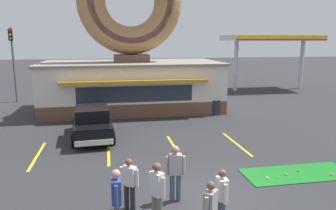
{
  "coord_description": "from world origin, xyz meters",
  "views": [
    {
      "loc": [
        -2.93,
        -9.08,
        4.84
      ],
      "look_at": [
        -0.32,
        5.0,
        2.0
      ],
      "focal_mm": 35.0,
      "sensor_mm": 36.0,
      "label": 1
    }
  ],
  "objects_px": {
    "pedestrian_clipboard_woman": "(117,198)",
    "pedestrian_beanie_man": "(175,171)",
    "traffic_light_pole": "(13,55)",
    "pedestrian_hooded_kid": "(157,191)",
    "trash_bin": "(216,107)",
    "car_black": "(92,121)",
    "pedestrian_leather_jacket_man": "(210,209)",
    "golf_ball": "(278,177)",
    "pedestrian_crossing_woman": "(222,196)",
    "pedestrian_blue_sweater_man": "(129,182)"
  },
  "relations": [
    {
      "from": "golf_ball",
      "to": "trash_bin",
      "type": "xyz_separation_m",
      "value": [
        1.08,
        10.16,
        0.45
      ]
    },
    {
      "from": "pedestrian_hooded_kid",
      "to": "golf_ball",
      "type": "bearing_deg",
      "value": 24.99
    },
    {
      "from": "pedestrian_clipboard_woman",
      "to": "traffic_light_pole",
      "type": "height_order",
      "value": "traffic_light_pole"
    },
    {
      "from": "pedestrian_blue_sweater_man",
      "to": "pedestrian_hooded_kid",
      "type": "xyz_separation_m",
      "value": [
        0.65,
        -0.96,
        0.12
      ]
    },
    {
      "from": "golf_ball",
      "to": "pedestrian_hooded_kid",
      "type": "relative_size",
      "value": 0.02
    },
    {
      "from": "car_black",
      "to": "pedestrian_hooded_kid",
      "type": "height_order",
      "value": "pedestrian_hooded_kid"
    },
    {
      "from": "golf_ball",
      "to": "pedestrian_leather_jacket_man",
      "type": "height_order",
      "value": "pedestrian_leather_jacket_man"
    },
    {
      "from": "pedestrian_crossing_woman",
      "to": "traffic_light_pole",
      "type": "bearing_deg",
      "value": 116.64
    },
    {
      "from": "pedestrian_blue_sweater_man",
      "to": "traffic_light_pole",
      "type": "distance_m",
      "value": 20.38
    },
    {
      "from": "pedestrian_blue_sweater_man",
      "to": "trash_bin",
      "type": "relative_size",
      "value": 1.59
    },
    {
      "from": "pedestrian_leather_jacket_man",
      "to": "traffic_light_pole",
      "type": "relative_size",
      "value": 0.27
    },
    {
      "from": "golf_ball",
      "to": "pedestrian_hooded_kid",
      "type": "height_order",
      "value": "pedestrian_hooded_kid"
    },
    {
      "from": "pedestrian_leather_jacket_man",
      "to": "traffic_light_pole",
      "type": "xyz_separation_m",
      "value": [
        -9.52,
        20.56,
        2.85
      ]
    },
    {
      "from": "golf_ball",
      "to": "pedestrian_blue_sweater_man",
      "type": "relative_size",
      "value": 0.03
    },
    {
      "from": "pedestrian_blue_sweater_man",
      "to": "pedestrian_clipboard_woman",
      "type": "height_order",
      "value": "pedestrian_clipboard_woman"
    },
    {
      "from": "golf_ball",
      "to": "pedestrian_clipboard_woman",
      "type": "xyz_separation_m",
      "value": [
        -5.74,
        -2.37,
        0.91
      ]
    },
    {
      "from": "pedestrian_clipboard_woman",
      "to": "trash_bin",
      "type": "relative_size",
      "value": 1.77
    },
    {
      "from": "pedestrian_clipboard_woman",
      "to": "trash_bin",
      "type": "distance_m",
      "value": 14.27
    },
    {
      "from": "traffic_light_pole",
      "to": "pedestrian_blue_sweater_man",
      "type": "bearing_deg",
      "value": -67.52
    },
    {
      "from": "pedestrian_hooded_kid",
      "to": "pedestrian_leather_jacket_man",
      "type": "relative_size",
      "value": 1.12
    },
    {
      "from": "pedestrian_hooded_kid",
      "to": "trash_bin",
      "type": "relative_size",
      "value": 1.8
    },
    {
      "from": "pedestrian_clipboard_woman",
      "to": "pedestrian_beanie_man",
      "type": "bearing_deg",
      "value": 38.06
    },
    {
      "from": "pedestrian_hooded_kid",
      "to": "pedestrian_clipboard_woman",
      "type": "height_order",
      "value": "pedestrian_hooded_kid"
    },
    {
      "from": "car_black",
      "to": "pedestrian_leather_jacket_man",
      "type": "xyz_separation_m",
      "value": [
        3.15,
        -9.4,
        -0.01
      ]
    },
    {
      "from": "car_black",
      "to": "pedestrian_beanie_man",
      "type": "height_order",
      "value": "pedestrian_beanie_man"
    },
    {
      "from": "pedestrian_hooded_kid",
      "to": "pedestrian_beanie_man",
      "type": "distance_m",
      "value": 1.44
    },
    {
      "from": "car_black",
      "to": "pedestrian_crossing_woman",
      "type": "bearing_deg",
      "value": -67.5
    },
    {
      "from": "pedestrian_hooded_kid",
      "to": "pedestrian_crossing_woman",
      "type": "relative_size",
      "value": 1.1
    },
    {
      "from": "trash_bin",
      "to": "traffic_light_pole",
      "type": "relative_size",
      "value": 0.17
    },
    {
      "from": "pedestrian_hooded_kid",
      "to": "pedestrian_leather_jacket_man",
      "type": "bearing_deg",
      "value": -39.6
    },
    {
      "from": "pedestrian_crossing_woman",
      "to": "trash_bin",
      "type": "bearing_deg",
      "value": 72.01
    },
    {
      "from": "pedestrian_beanie_man",
      "to": "pedestrian_leather_jacket_man",
      "type": "bearing_deg",
      "value": -79.6
    },
    {
      "from": "pedestrian_leather_jacket_man",
      "to": "pedestrian_clipboard_woman",
      "type": "bearing_deg",
      "value": 160.55
    },
    {
      "from": "pedestrian_clipboard_woman",
      "to": "traffic_light_pole",
      "type": "xyz_separation_m",
      "value": [
        -7.33,
        19.79,
        2.75
      ]
    },
    {
      "from": "pedestrian_clipboard_woman",
      "to": "pedestrian_hooded_kid",
      "type": "bearing_deg",
      "value": 9.62
    },
    {
      "from": "traffic_light_pole",
      "to": "car_black",
      "type": "bearing_deg",
      "value": -60.29
    },
    {
      "from": "pedestrian_hooded_kid",
      "to": "pedestrian_leather_jacket_man",
      "type": "height_order",
      "value": "pedestrian_hooded_kid"
    },
    {
      "from": "pedestrian_leather_jacket_man",
      "to": "pedestrian_clipboard_woman",
      "type": "relative_size",
      "value": 0.91
    },
    {
      "from": "car_black",
      "to": "trash_bin",
      "type": "relative_size",
      "value": 4.79
    },
    {
      "from": "pedestrian_blue_sweater_man",
      "to": "pedestrian_leather_jacket_man",
      "type": "relative_size",
      "value": 0.99
    },
    {
      "from": "pedestrian_leather_jacket_man",
      "to": "pedestrian_crossing_woman",
      "type": "xyz_separation_m",
      "value": [
        0.5,
        0.59,
        0.02
      ]
    },
    {
      "from": "traffic_light_pole",
      "to": "pedestrian_leather_jacket_man",
      "type": "bearing_deg",
      "value": -65.15
    },
    {
      "from": "pedestrian_clipboard_woman",
      "to": "pedestrian_beanie_man",
      "type": "xyz_separation_m",
      "value": [
        1.8,
        1.41,
        0.02
      ]
    },
    {
      "from": "car_black",
      "to": "traffic_light_pole",
      "type": "distance_m",
      "value": 13.16
    },
    {
      "from": "car_black",
      "to": "pedestrian_clipboard_woman",
      "type": "bearing_deg",
      "value": -83.68
    },
    {
      "from": "pedestrian_blue_sweater_man",
      "to": "pedestrian_beanie_man",
      "type": "xyz_separation_m",
      "value": [
        1.41,
        0.27,
        0.13
      ]
    },
    {
      "from": "car_black",
      "to": "traffic_light_pole",
      "type": "relative_size",
      "value": 0.8
    },
    {
      "from": "pedestrian_leather_jacket_man",
      "to": "pedestrian_crossing_woman",
      "type": "distance_m",
      "value": 0.77
    },
    {
      "from": "car_black",
      "to": "pedestrian_beanie_man",
      "type": "bearing_deg",
      "value": -69.12
    },
    {
      "from": "pedestrian_beanie_man",
      "to": "traffic_light_pole",
      "type": "bearing_deg",
      "value": 116.39
    }
  ]
}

